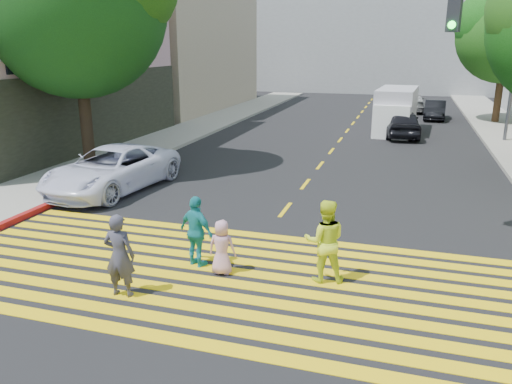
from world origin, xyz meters
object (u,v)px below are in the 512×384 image
at_px(pedestrian_child, 222,247).
at_px(white_van, 396,112).
at_px(pedestrian_extra, 197,232).
at_px(white_sedan, 112,169).
at_px(pedestrian_man, 120,256).
at_px(silver_car, 412,103).
at_px(dark_car_near, 402,123).
at_px(dark_car_parked, 435,110).
at_px(tree_right_far, 509,28).
at_px(pedestrian_woman, 325,241).

xyz_separation_m(pedestrian_child, white_van, (2.87, 19.75, 0.56)).
bearing_deg(pedestrian_extra, white_sedan, -20.11).
distance_m(pedestrian_man, silver_car, 31.68).
xyz_separation_m(pedestrian_man, dark_car_near, (4.80, 19.99, -0.10)).
relative_size(pedestrian_man, pedestrian_extra, 1.05).
distance_m(pedestrian_man, dark_car_parked, 28.30).
relative_size(dark_car_near, dark_car_parked, 1.16).
bearing_deg(pedestrian_child, pedestrian_extra, -20.76).
height_order(tree_right_far, silver_car, tree_right_far).
bearing_deg(pedestrian_woman, tree_right_far, -118.58).
relative_size(pedestrian_man, dark_car_parked, 0.45).
distance_m(dark_car_near, silver_car, 11.26).
xyz_separation_m(tree_right_far, pedestrian_woman, (-6.71, -24.65, -4.81)).
height_order(pedestrian_child, dark_car_parked, dark_car_parked).
bearing_deg(pedestrian_child, tree_right_far, -113.11).
distance_m(pedestrian_extra, white_sedan, 7.00).
bearing_deg(pedestrian_extra, tree_right_far, -88.37).
bearing_deg(pedestrian_woman, white_sedan, -43.72).
distance_m(pedestrian_extra, white_van, 19.87).
relative_size(tree_right_far, pedestrian_man, 5.01).
relative_size(tree_right_far, pedestrian_woman, 4.80).
bearing_deg(silver_car, pedestrian_man, 77.10).
bearing_deg(white_sedan, pedestrian_man, -49.92).
distance_m(pedestrian_child, pedestrian_extra, 0.72).
height_order(tree_right_far, dark_car_parked, tree_right_far).
bearing_deg(pedestrian_extra, white_van, -77.59).
bearing_deg(dark_car_near, white_van, -78.36).
bearing_deg(dark_car_near, tree_right_far, -136.84).
height_order(pedestrian_man, white_sedan, pedestrian_man).
distance_m(tree_right_far, silver_car, 8.63).
bearing_deg(silver_car, tree_right_far, 133.54).
bearing_deg(white_van, pedestrian_woman, -88.30).
bearing_deg(dark_car_near, silver_car, -98.42).
bearing_deg(pedestrian_child, pedestrian_woman, -175.50).
xyz_separation_m(pedestrian_man, white_van, (4.39, 21.25, 0.32)).
relative_size(pedestrian_child, pedestrian_extra, 0.75).
height_order(silver_car, white_van, white_van).
bearing_deg(pedestrian_man, pedestrian_child, -140.48).
distance_m(pedestrian_woman, dark_car_parked, 25.87).
bearing_deg(dark_car_near, pedestrian_man, 70.44).
height_order(pedestrian_woman, dark_car_parked, pedestrian_woman).
bearing_deg(tree_right_far, dark_car_near, -130.78).
bearing_deg(white_van, dark_car_parked, 73.17).
bearing_deg(pedestrian_man, dark_car_near, -108.45).
bearing_deg(dark_car_parked, pedestrian_child, -98.14).
bearing_deg(white_van, pedestrian_child, -94.41).
height_order(pedestrian_woman, pedestrian_extra, pedestrian_woman).
xyz_separation_m(pedestrian_child, dark_car_parked, (5.22, 25.99, 0.01)).
distance_m(dark_car_near, white_van, 1.39).
bearing_deg(pedestrian_man, dark_car_parked, -108.74).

